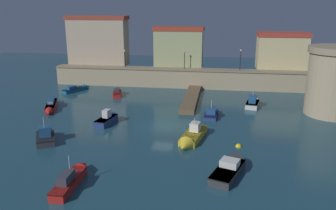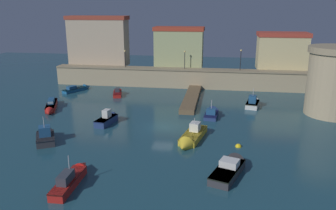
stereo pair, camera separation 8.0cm
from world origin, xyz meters
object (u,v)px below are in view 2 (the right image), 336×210
at_px(moored_boat_4, 51,106).
at_px(moored_boat_7, 253,103).
at_px(mooring_buoy_0, 238,147).
at_px(moored_boat_3, 78,89).
at_px(quay_lamp_0, 125,56).
at_px(quay_lamp_2, 241,57).
at_px(moored_boat_1, 118,92).
at_px(quay_lamp_1, 185,57).
at_px(moored_boat_0, 72,177).
at_px(moored_boat_8, 231,166).
at_px(moored_boat_9, 212,113).
at_px(moored_boat_6, 191,138).
at_px(moored_boat_5, 45,135).
at_px(moored_boat_2, 109,118).
at_px(fortress_tower, 336,81).

height_order(moored_boat_4, moored_boat_7, moored_boat_7).
height_order(moored_boat_4, mooring_buoy_0, moored_boat_4).
distance_m(moored_boat_3, mooring_buoy_0, 33.65).
xyz_separation_m(quay_lamp_0, quay_lamp_2, (20.51, 0.00, 0.29)).
bearing_deg(quay_lamp_2, moored_boat_1, -160.59).
distance_m(quay_lamp_1, moored_boat_0, 36.65).
distance_m(moored_boat_8, moored_boat_9, 16.01).
height_order(quay_lamp_2, moored_boat_4, quay_lamp_2).
bearing_deg(moored_boat_6, quay_lamp_2, 177.86).
xyz_separation_m(moored_boat_1, moored_boat_6, (13.83, -18.37, 0.03)).
distance_m(moored_boat_0, moored_boat_4, 22.68).
height_order(quay_lamp_2, moored_boat_0, quay_lamp_2).
bearing_deg(moored_boat_0, moored_boat_3, 20.96).
relative_size(moored_boat_1, moored_boat_5, 0.98).
bearing_deg(moored_boat_6, quay_lamp_1, -160.68).
height_order(moored_boat_1, moored_boat_6, moored_boat_6).
relative_size(quay_lamp_2, moored_boat_6, 0.51).
bearing_deg(moored_boat_4, moored_boat_8, 36.73).
relative_size(moored_boat_5, moored_boat_9, 1.01).
distance_m(quay_lamp_1, moored_boat_9, 17.56).
bearing_deg(moored_boat_1, moored_boat_2, 177.65).
distance_m(moored_boat_1, moored_boat_8, 30.55).
height_order(quay_lamp_0, moored_boat_3, quay_lamp_0).
xyz_separation_m(moored_boat_8, mooring_buoy_0, (0.87, 5.64, -0.44)).
relative_size(quay_lamp_0, moored_boat_0, 0.48).
xyz_separation_m(moored_boat_7, moored_boat_9, (-5.79, -5.51, -0.16)).
bearing_deg(moored_boat_9, quay_lamp_1, 23.59).
bearing_deg(quay_lamp_1, moored_boat_9, -71.02).
bearing_deg(quay_lamp_2, moored_boat_6, -103.61).
distance_m(moored_boat_1, moored_boat_2, 14.04).
bearing_deg(moored_boat_5, quay_lamp_2, -66.82).
relative_size(moored_boat_0, moored_boat_4, 0.90).
bearing_deg(moored_boat_8, mooring_buoy_0, 10.24).
distance_m(quay_lamp_0, moored_boat_9, 23.32).
height_order(fortress_tower, moored_boat_9, fortress_tower).
bearing_deg(moored_boat_2, quay_lamp_1, -8.93).
relative_size(quay_lamp_1, moored_boat_8, 0.49).
relative_size(moored_boat_6, moored_boat_8, 1.08).
bearing_deg(mooring_buoy_0, moored_boat_6, 172.37).
height_order(moored_boat_7, mooring_buoy_0, moored_boat_7).
bearing_deg(moored_boat_2, mooring_buoy_0, -98.22).
xyz_separation_m(fortress_tower, quay_lamp_2, (-11.80, 12.82, 1.15)).
height_order(moored_boat_2, moored_boat_9, moored_boat_9).
bearing_deg(moored_boat_5, moored_boat_3, -13.87).
xyz_separation_m(moored_boat_6, moored_boat_8, (4.18, -6.31, 0.01)).
relative_size(moored_boat_7, moored_boat_8, 0.71).
distance_m(quay_lamp_2, moored_boat_2, 27.29).
bearing_deg(moored_boat_9, moored_boat_1, 65.37).
distance_m(quay_lamp_2, moored_boat_7, 11.72).
relative_size(fortress_tower, moored_boat_4, 1.29).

